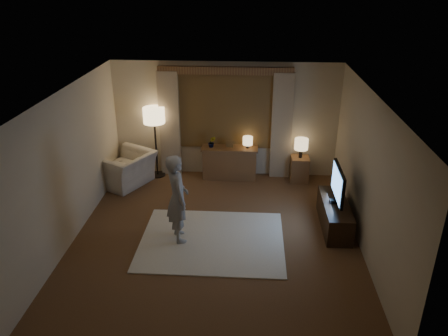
# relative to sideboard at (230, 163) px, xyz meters

# --- Properties ---
(room) EXTENTS (5.04, 5.54, 2.64)m
(room) POSITION_rel_sideboard_xyz_m (-0.11, -2.00, 0.98)
(room) COLOR brown
(room) RESTS_ON ground
(rug) EXTENTS (2.50, 2.00, 0.02)m
(rug) POSITION_rel_sideboard_xyz_m (-0.17, -2.62, -0.34)
(rug) COLOR #F3E8CC
(rug) RESTS_ON floor
(sideboard) EXTENTS (1.20, 0.40, 0.70)m
(sideboard) POSITION_rel_sideboard_xyz_m (0.00, 0.00, 0.00)
(sideboard) COLOR brown
(sideboard) RESTS_ON floor
(picture_frame) EXTENTS (0.16, 0.02, 0.20)m
(picture_frame) POSITION_rel_sideboard_xyz_m (-0.00, 0.00, 0.45)
(picture_frame) COLOR brown
(picture_frame) RESTS_ON sideboard
(plant) EXTENTS (0.17, 0.13, 0.30)m
(plant) POSITION_rel_sideboard_xyz_m (-0.40, 0.00, 0.50)
(plant) COLOR #999999
(plant) RESTS_ON sideboard
(table_lamp_sideboard) EXTENTS (0.22, 0.22, 0.30)m
(table_lamp_sideboard) POSITION_rel_sideboard_xyz_m (0.40, 0.00, 0.55)
(table_lamp_sideboard) COLOR black
(table_lamp_sideboard) RESTS_ON sideboard
(floor_lamp) EXTENTS (0.47, 0.47, 1.63)m
(floor_lamp) POSITION_rel_sideboard_xyz_m (-1.67, 0.00, 1.02)
(floor_lamp) COLOR black
(floor_lamp) RESTS_ON floor
(armchair) EXTENTS (1.39, 1.45, 0.73)m
(armchair) POSITION_rel_sideboard_xyz_m (-2.26, -0.48, 0.01)
(armchair) COLOR beige
(armchair) RESTS_ON floor
(side_table) EXTENTS (0.40, 0.40, 0.56)m
(side_table) POSITION_rel_sideboard_xyz_m (1.58, -0.05, -0.07)
(side_table) COLOR brown
(side_table) RESTS_ON floor
(table_lamp_side) EXTENTS (0.30, 0.30, 0.44)m
(table_lamp_side) POSITION_rel_sideboard_xyz_m (1.58, -0.05, 0.52)
(table_lamp_side) COLOR black
(table_lamp_side) RESTS_ON side_table
(tv_stand) EXTENTS (0.45, 1.40, 0.50)m
(tv_stand) POSITION_rel_sideboard_xyz_m (2.04, -2.00, -0.10)
(tv_stand) COLOR black
(tv_stand) RESTS_ON floor
(tv) EXTENTS (0.23, 0.95, 0.69)m
(tv) POSITION_rel_sideboard_xyz_m (2.04, -2.00, 0.53)
(tv) COLOR black
(tv) RESTS_ON tv_stand
(person) EXTENTS (0.56, 0.68, 1.59)m
(person) POSITION_rel_sideboard_xyz_m (-0.75, -2.59, 0.46)
(person) COLOR #9B968F
(person) RESTS_ON rug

